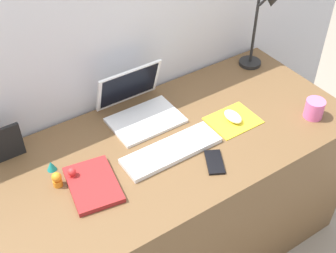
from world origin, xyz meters
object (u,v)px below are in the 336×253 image
laptop (138,105)px  toy_figurine_red (72,174)px  cell_phone (214,162)px  keyboard (172,150)px  desk_lamp (259,33)px  notebook_pad (93,184)px  mouse (233,117)px  toy_figurine_teal (51,166)px  coffee_mug (314,109)px  picture_frame (7,143)px  toy_figurine_orange (57,179)px

laptop → toy_figurine_red: bearing=-154.1°
laptop → cell_phone: laptop is taller
keyboard → toy_figurine_red: 0.40m
desk_lamp → notebook_pad: 1.08m
mouse → keyboard: bearing=-176.8°
laptop → cell_phone: (0.09, -0.42, -0.05)m
toy_figurine_teal → keyboard: bearing=-21.9°
cell_phone → coffee_mug: (0.53, -0.01, 0.04)m
keyboard → cell_phone: (0.11, -0.14, -0.01)m
picture_frame → desk_lamp: bearing=-2.3°
keyboard → toy_figurine_teal: toy_figurine_teal is taller
laptop → coffee_mug: size_ratio=3.55×
keyboard → notebook_pad: 0.34m
mouse → toy_figurine_orange: (-0.78, 0.07, 0.01)m
picture_frame → mouse: bearing=-19.5°
toy_figurine_teal → desk_lamp: bearing=5.3°
keyboard → toy_figurine_red: size_ratio=7.39×
cell_phone → toy_figurine_orange: 0.60m
coffee_mug → toy_figurine_red: (-1.02, 0.24, -0.01)m
desk_lamp → coffee_mug: desk_lamp is taller
laptop → toy_figurine_red: (-0.40, -0.19, -0.02)m
keyboard → toy_figurine_orange: bearing=168.9°
laptop → desk_lamp: 0.69m
mouse → cell_phone: size_ratio=0.75×
toy_figurine_red → toy_figurine_teal: bearing=117.3°
picture_frame → cell_phone: bearing=-35.9°
coffee_mug → toy_figurine_teal: bearing=163.0°
keyboard → picture_frame: size_ratio=2.73×
desk_lamp → coffee_mug: bearing=-96.5°
laptop → toy_figurine_teal: bearing=-166.8°
toy_figurine_teal → mouse: bearing=-11.5°
coffee_mug → cell_phone: bearing=178.7°
toy_figurine_orange → keyboard: bearing=-11.1°
picture_frame → toy_figurine_red: size_ratio=2.71×
mouse → laptop: bearing=140.6°
keyboard → toy_figurine_red: (-0.39, 0.08, 0.02)m
cell_phone → notebook_pad: size_ratio=0.53×
mouse → desk_lamp: desk_lamp is taller
laptop → toy_figurine_teal: 0.46m
laptop → picture_frame: laptop is taller
picture_frame → coffee_mug: bearing=-22.2°
desk_lamp → coffee_mug: size_ratio=4.81×
mouse → notebook_pad: bearing=-179.3°
picture_frame → toy_figurine_teal: bearing=-54.6°
laptop → notebook_pad: size_ratio=1.25×
desk_lamp → coffee_mug: (-0.05, -0.43, -0.15)m
notebook_pad → picture_frame: size_ratio=1.60×
mouse → coffee_mug: (0.31, -0.17, 0.02)m
mouse → desk_lamp: bearing=36.0°
desk_lamp → toy_figurine_teal: 1.14m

